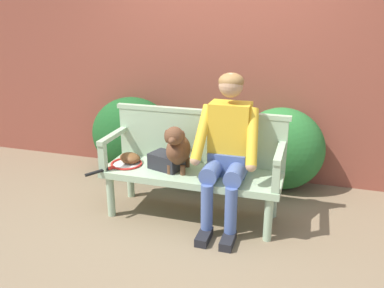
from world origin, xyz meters
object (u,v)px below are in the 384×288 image
object	(u,v)px
garden_bench	(192,177)
dog_on_bench	(177,148)
sports_bag	(166,161)
baseball_glove	(130,158)
person_seated	(227,146)
tennis_racket	(124,164)

from	to	relation	value
garden_bench	dog_on_bench	world-z (taller)	dog_on_bench
dog_on_bench	sports_bag	distance (m)	0.20
baseball_glove	dog_on_bench	bearing A→B (deg)	21.15
person_seated	baseball_glove	world-z (taller)	person_seated
dog_on_bench	tennis_racket	size ratio (longest dim) A/B	0.79
person_seated	tennis_racket	bearing A→B (deg)	-177.29
dog_on_bench	sports_bag	world-z (taller)	dog_on_bench
dog_on_bench	sports_bag	size ratio (longest dim) A/B	1.59
garden_bench	sports_bag	xyz separation A→B (m)	(-0.24, -0.01, 0.13)
dog_on_bench	tennis_racket	distance (m)	0.56
garden_bench	person_seated	size ratio (longest dim) A/B	1.20
garden_bench	sports_bag	bearing A→B (deg)	-177.37
garden_bench	tennis_racket	world-z (taller)	tennis_racket
garden_bench	sports_bag	size ratio (longest dim) A/B	5.63
sports_bag	garden_bench	bearing A→B (deg)	2.63
tennis_racket	sports_bag	bearing A→B (deg)	7.34
person_seated	sports_bag	size ratio (longest dim) A/B	4.71
baseball_glove	person_seated	bearing A→B (deg)	27.83
person_seated	baseball_glove	xyz separation A→B (m)	(-0.92, 0.04, -0.23)
garden_bench	baseball_glove	bearing A→B (deg)	177.95
dog_on_bench	sports_bag	xyz separation A→B (m)	(-0.12, 0.05, -0.15)
garden_bench	person_seated	bearing A→B (deg)	-3.07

